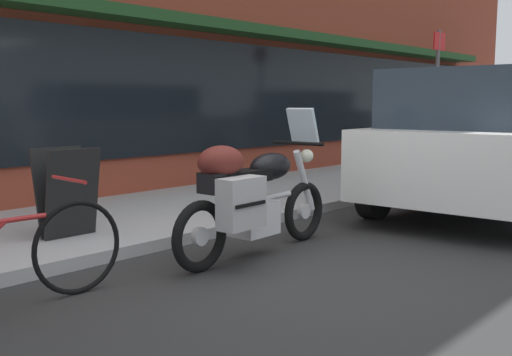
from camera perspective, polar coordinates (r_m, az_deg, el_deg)
The scene contains 8 objects.
ground_plane at distance 5.17m, azimuth 3.71°, elevation -8.82°, with size 80.00×80.00×0.00m, color #2D2D2D.
storefront_building at distance 12.05m, azimuth 5.07°, elevation 15.87°, with size 19.16×0.90×6.61m.
sidewalk_curb at distance 14.18m, azimuth 18.18°, elevation 1.39°, with size 30.00×2.65×0.12m.
touring_motorcycle at distance 5.38m, azimuth -0.49°, elevation -1.62°, with size 2.15×0.72×1.39m.
parked_bicycle at distance 4.38m, azimuth -23.34°, elevation -7.11°, with size 1.80×0.48×0.95m.
parked_minivan at distance 8.40m, azimuth 22.36°, elevation 3.54°, with size 5.01×2.40×1.82m.
sandwich_board_sign at distance 6.05m, azimuth -17.99°, elevation -1.32°, with size 0.55×0.40×0.88m.
parking_sign_pole at distance 11.35m, azimuth 17.24°, elevation 8.17°, with size 0.44×0.07×2.63m.
Camera 1 is at (-3.88, -3.09, 1.44)m, focal length 40.95 mm.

